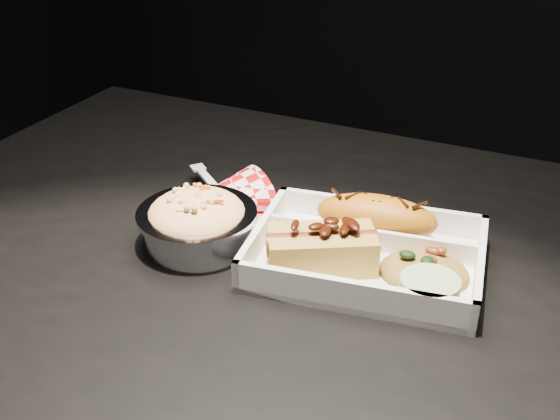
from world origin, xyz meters
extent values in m
cube|color=black|center=(0.00, 0.00, 0.73)|extent=(1.20, 0.80, 0.03)
cylinder|color=black|center=(-0.55, 0.35, 0.36)|extent=(0.05, 0.05, 0.72)
cube|color=white|center=(0.03, 0.02, 0.75)|extent=(0.27, 0.21, 0.01)
cube|color=white|center=(0.02, 0.11, 0.77)|extent=(0.25, 0.04, 0.04)
cube|color=white|center=(0.04, -0.06, 0.77)|extent=(0.25, 0.04, 0.04)
cube|color=white|center=(-0.09, 0.01, 0.77)|extent=(0.03, 0.18, 0.04)
cube|color=white|center=(0.15, 0.04, 0.77)|extent=(0.03, 0.18, 0.04)
cube|color=white|center=(0.03, 0.05, 0.77)|extent=(0.23, 0.04, 0.03)
ellipsoid|color=#B46512|center=(0.02, 0.08, 0.78)|extent=(0.15, 0.08, 0.05)
cube|color=#BD9240|center=(0.00, -0.02, 0.78)|extent=(0.11, 0.08, 0.04)
cube|color=#BD9240|center=(-0.02, 0.01, 0.78)|extent=(0.11, 0.08, 0.04)
cylinder|color=maroon|center=(-0.01, -0.01, 0.79)|extent=(0.12, 0.08, 0.03)
ellipsoid|color=#A4742F|center=(0.10, 0.02, 0.77)|extent=(0.11, 0.09, 0.03)
cylinder|color=#A0BD8E|center=(0.11, -0.03, 0.77)|extent=(0.06, 0.06, 0.03)
cylinder|color=silver|center=(-0.16, -0.02, 0.77)|extent=(0.12, 0.12, 0.04)
cylinder|color=silver|center=(-0.16, -0.02, 0.79)|extent=(0.14, 0.14, 0.01)
ellipsoid|color=#F5E5AC|center=(-0.16, -0.02, 0.79)|extent=(0.11, 0.11, 0.04)
cube|color=red|center=(-0.17, 0.06, 0.75)|extent=(0.11, 0.09, 0.00)
cone|color=red|center=(-0.18, 0.07, 0.77)|extent=(0.15, 0.15, 0.10)
cube|color=white|center=(-0.22, 0.10, 0.77)|extent=(0.05, 0.05, 0.00)
cube|color=white|center=(-0.25, 0.13, 0.77)|extent=(0.03, 0.03, 0.00)
camera|label=1|loc=(0.22, -0.61, 1.19)|focal=45.00mm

